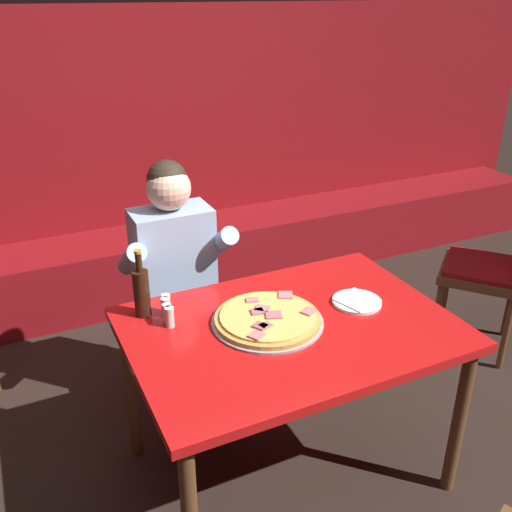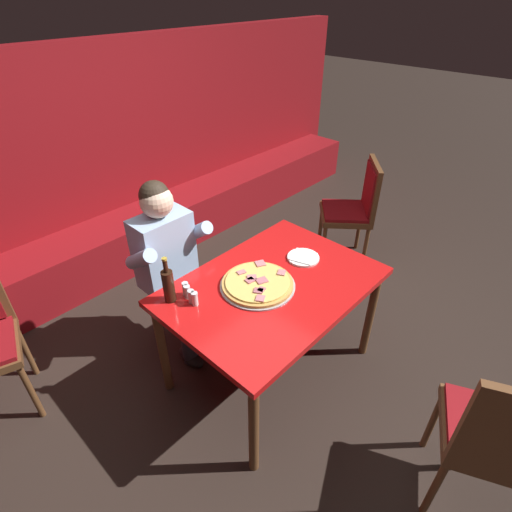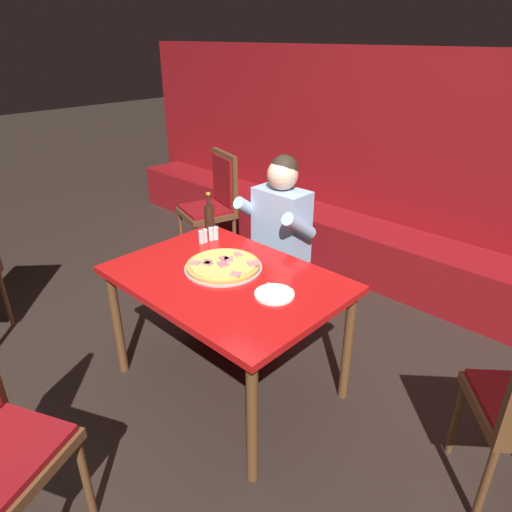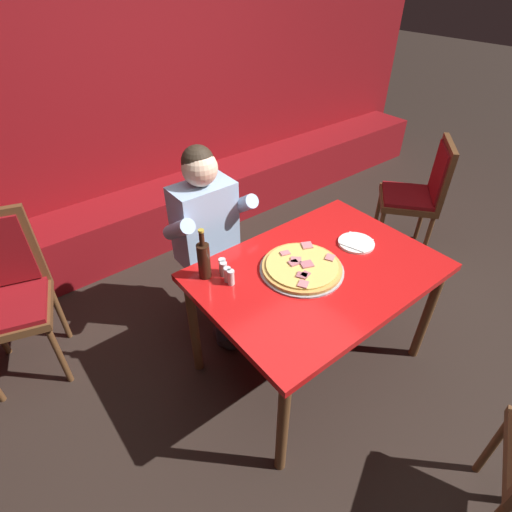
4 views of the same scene
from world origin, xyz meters
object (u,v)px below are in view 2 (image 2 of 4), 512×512
(dining_chair_by_booth, at_px, (501,438))
(dining_chair_near_right, at_px, (355,206))
(shaker_parmesan, at_px, (191,297))
(shaker_black_pepper, at_px, (195,299))
(diner_seated_blue_shirt, at_px, (173,264))
(plate_white_paper, at_px, (303,257))
(shaker_red_pepper_flakes, at_px, (187,293))
(pizza, at_px, (258,284))
(main_dining_table, at_px, (273,294))
(beer_bottle, at_px, (168,285))
(shaker_oregano, at_px, (186,289))

(dining_chair_by_booth, relative_size, dining_chair_near_right, 1.05)
(shaker_parmesan, xyz_separation_m, shaker_black_pepper, (0.00, -0.03, 0.00))
(shaker_parmesan, bearing_deg, diner_seated_blue_shirt, 66.25)
(shaker_parmesan, bearing_deg, plate_white_paper, -14.06)
(shaker_red_pepper_flakes, relative_size, shaker_parmesan, 1.00)
(plate_white_paper, xyz_separation_m, shaker_parmesan, (-0.78, 0.19, 0.03))
(shaker_red_pepper_flakes, bearing_deg, dining_chair_by_booth, -74.07)
(shaker_red_pepper_flakes, distance_m, shaker_black_pepper, 0.08)
(plate_white_paper, xyz_separation_m, dining_chair_by_booth, (-0.31, -1.35, -0.17))
(pizza, bearing_deg, shaker_black_pepper, 158.42)
(pizza, relative_size, shaker_black_pepper, 5.25)
(main_dining_table, height_order, dining_chair_near_right, dining_chair_near_right)
(pizza, xyz_separation_m, diner_seated_blue_shirt, (-0.17, 0.62, -0.08))
(shaker_red_pepper_flakes, bearing_deg, shaker_parmesan, -100.59)
(diner_seated_blue_shirt, bearing_deg, beer_bottle, -127.94)
(shaker_red_pepper_flakes, distance_m, dining_chair_near_right, 1.99)
(main_dining_table, distance_m, shaker_red_pepper_flakes, 0.52)
(plate_white_paper, height_order, dining_chair_by_booth, dining_chair_by_booth)
(main_dining_table, xyz_separation_m, shaker_red_pepper_flakes, (-0.43, 0.27, 0.12))
(pizza, distance_m, shaker_parmesan, 0.40)
(shaker_black_pepper, height_order, diner_seated_blue_shirt, diner_seated_blue_shirt)
(pizza, height_order, shaker_red_pepper_flakes, shaker_red_pepper_flakes)
(diner_seated_blue_shirt, height_order, dining_chair_by_booth, diner_seated_blue_shirt)
(shaker_red_pepper_flakes, bearing_deg, dining_chair_near_right, 2.24)
(plate_white_paper, distance_m, beer_bottle, 0.90)
(beer_bottle, height_order, shaker_parmesan, beer_bottle)
(main_dining_table, distance_m, pizza, 0.14)
(beer_bottle, bearing_deg, main_dining_table, -32.86)
(plate_white_paper, distance_m, shaker_parmesan, 0.80)
(beer_bottle, relative_size, shaker_black_pepper, 3.40)
(shaker_parmesan, bearing_deg, shaker_oregano, 75.35)
(shaker_parmesan, xyz_separation_m, dining_chair_near_right, (1.98, 0.13, -0.22))
(pizza, bearing_deg, main_dining_table, -34.10)
(plate_white_paper, xyz_separation_m, diner_seated_blue_shirt, (-0.58, 0.64, -0.07))
(shaker_parmesan, relative_size, dining_chair_by_booth, 0.08)
(dining_chair_near_right, bearing_deg, dining_chair_by_booth, -132.21)
(shaker_red_pepper_flakes, bearing_deg, main_dining_table, -32.28)
(beer_bottle, height_order, dining_chair_near_right, beer_bottle)
(shaker_parmesan, bearing_deg, shaker_red_pepper_flakes, 79.41)
(shaker_oregano, xyz_separation_m, dining_chair_by_booth, (0.44, -1.63, -0.20))
(beer_bottle, bearing_deg, pizza, -32.63)
(plate_white_paper, xyz_separation_m, shaker_red_pepper_flakes, (-0.77, 0.24, 0.03))
(pizza, relative_size, dining_chair_by_booth, 0.43)
(plate_white_paper, bearing_deg, beer_bottle, 160.51)
(beer_bottle, height_order, shaker_red_pepper_flakes, beer_bottle)
(shaker_red_pepper_flakes, xyz_separation_m, diner_seated_blue_shirt, (0.19, 0.40, -0.10))
(pizza, height_order, diner_seated_blue_shirt, diner_seated_blue_shirt)
(main_dining_table, bearing_deg, dining_chair_near_right, 12.77)
(shaker_black_pepper, xyz_separation_m, dining_chair_near_right, (1.98, 0.15, -0.22))
(dining_chair_by_booth, bearing_deg, dining_chair_near_right, 47.79)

